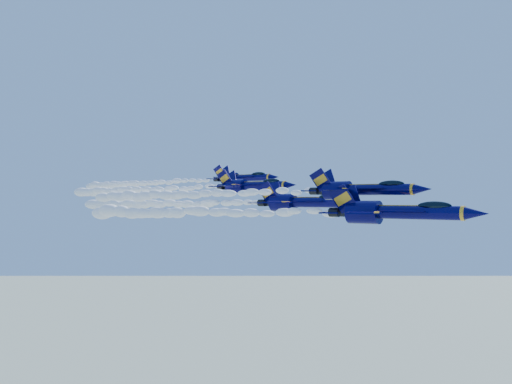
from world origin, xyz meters
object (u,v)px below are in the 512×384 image
Objects in this scene: jet_third at (303,202)px; jet_fourth at (251,185)px; jet_lead at (393,212)px; jet_fifth at (242,178)px; jet_second at (360,189)px.

jet_third is 1.08× the size of jet_fourth.
jet_third reaches higher than jet_lead.
jet_fifth is (-22.77, 14.45, 4.72)m from jet_third.
jet_fifth is at bearing 147.81° from jet_second.
jet_second is at bearing -32.19° from jet_fifth.
jet_lead is 0.97× the size of jet_third.
jet_second is 42.22m from jet_fifth.
jet_third is 15.07m from jet_fourth.
jet_fifth is (-41.21, 26.18, 5.71)m from jet_lead.
jet_fifth is at bearing 135.32° from jet_fourth.
jet_fourth reaches higher than jet_third.
jet_second is at bearing -26.90° from jet_fourth.
jet_third is (-18.44, 11.73, 0.99)m from jet_lead.
jet_third is at bearing 147.53° from jet_lead.
jet_fourth is at bearing 158.15° from jet_third.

